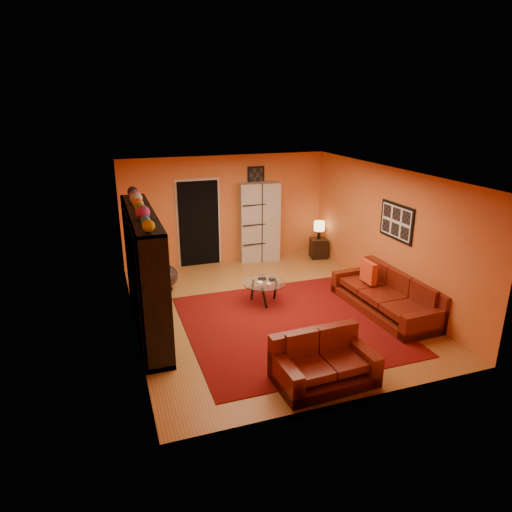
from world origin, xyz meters
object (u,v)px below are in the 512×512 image
object	(u,v)px
entertainment_unit	(145,272)
bowl_chair	(161,277)
loveseat	(322,362)
side_table	(318,248)
tv	(149,278)
sofa	(390,296)
table_lamp	(319,227)
storage_cabinet	(259,222)
coffee_table	(264,284)

from	to	relation	value
entertainment_unit	bowl_chair	distance (m)	1.83
entertainment_unit	loveseat	xyz separation A→B (m)	(2.15, -2.42, -0.76)
entertainment_unit	side_table	size ratio (longest dim) A/B	6.00
tv	sofa	size ratio (longest dim) A/B	0.36
table_lamp	side_table	bearing A→B (deg)	180.00
entertainment_unit	table_lamp	size ratio (longest dim) A/B	6.69
entertainment_unit	tv	size ratio (longest dim) A/B	3.51
side_table	bowl_chair	bearing A→B (deg)	-168.16
tv	table_lamp	world-z (taller)	tv
storage_cabinet	bowl_chair	size ratio (longest dim) A/B	2.80
tv	sofa	distance (m)	4.48
tv	coffee_table	xyz separation A→B (m)	(2.23, 0.38, -0.58)
loveseat	storage_cabinet	world-z (taller)	storage_cabinet
entertainment_unit	tv	xyz separation A→B (m)	(0.05, -0.06, -0.08)
tv	loveseat	bearing A→B (deg)	-138.28
storage_cabinet	bowl_chair	bearing A→B (deg)	-149.87
entertainment_unit	storage_cabinet	size ratio (longest dim) A/B	1.54
entertainment_unit	sofa	bearing A→B (deg)	-9.99
entertainment_unit	coffee_table	distance (m)	2.39
bowl_chair	tv	bearing A→B (deg)	-103.54
coffee_table	storage_cabinet	distance (m)	2.66
storage_cabinet	side_table	xyz separation A→B (m)	(1.48, -0.34, -0.72)
tv	sofa	xyz separation A→B (m)	(4.37, -0.71, -0.68)
tv	side_table	bearing A→B (deg)	-60.57
coffee_table	bowl_chair	size ratio (longest dim) A/B	1.24
storage_cabinet	bowl_chair	distance (m)	2.93
entertainment_unit	table_lamp	distance (m)	5.16
loveseat	tv	bearing A→B (deg)	39.04
bowl_chair	table_lamp	distance (m)	4.19
sofa	coffee_table	xyz separation A→B (m)	(-2.14, 1.10, 0.11)
tv	coffee_table	bearing A→B (deg)	-80.28
entertainment_unit	coffee_table	world-z (taller)	entertainment_unit
loveseat	bowl_chair	world-z (taller)	loveseat
coffee_table	sofa	bearing A→B (deg)	-27.10
bowl_chair	side_table	distance (m)	4.16
entertainment_unit	bowl_chair	world-z (taller)	entertainment_unit
entertainment_unit	loveseat	size ratio (longest dim) A/B	2.10
entertainment_unit	loveseat	bearing A→B (deg)	-48.36
table_lamp	loveseat	bearing A→B (deg)	-115.92
sofa	bowl_chair	size ratio (longest dim) A/B	3.46
entertainment_unit	storage_cabinet	world-z (taller)	entertainment_unit
table_lamp	coffee_table	bearing A→B (deg)	-136.38
storage_cabinet	loveseat	bearing A→B (deg)	-94.27
tv	loveseat	size ratio (longest dim) A/B	0.60
entertainment_unit	bowl_chair	xyz separation A→B (m)	(0.45, 1.61, -0.75)
tv	storage_cabinet	bearing A→B (deg)	-46.29
coffee_table	side_table	world-z (taller)	side_table
loveseat	table_lamp	xyz separation A→B (m)	(2.37, 4.88, 0.53)
loveseat	coffee_table	world-z (taller)	loveseat
loveseat	coffee_table	xyz separation A→B (m)	(0.12, 2.74, 0.10)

